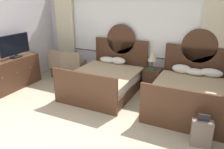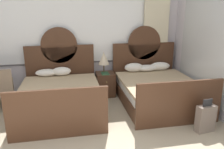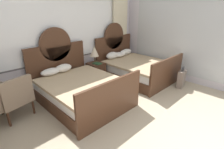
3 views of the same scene
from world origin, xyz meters
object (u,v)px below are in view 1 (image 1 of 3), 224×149
at_px(book_on_nightstand, 151,69).
at_px(armchair_by_window_left, 73,65).
at_px(tv_flatscreen, 15,46).
at_px(dresser_minibar, 12,74).
at_px(bed_near_mirror, 190,94).
at_px(bed_near_window, 106,79).
at_px(armchair_by_window_centre, 61,63).
at_px(nightstand_between_beds, 152,79).
at_px(table_lamp_on_nightstand, 153,55).
at_px(suitcase_on_floor, 201,133).

xyz_separation_m(book_on_nightstand, armchair_by_window_left, (-2.46, -0.25, -0.13)).
height_order(tv_flatscreen, armchair_by_window_left, tv_flatscreen).
bearing_deg(dresser_minibar, bed_near_mirror, 12.25).
bearing_deg(bed_near_window, armchair_by_window_centre, 168.33).
xyz_separation_m(bed_near_mirror, nightstand_between_beds, (-1.12, 0.71, -0.05)).
distance_m(book_on_nightstand, armchair_by_window_left, 2.47).
xyz_separation_m(table_lamp_on_nightstand, tv_flatscreen, (-3.54, -1.52, 0.24)).
relative_size(bed_near_window, table_lamp_on_nightstand, 4.00).
bearing_deg(armchair_by_window_left, bed_near_mirror, -5.89).
height_order(armchair_by_window_centre, suitcase_on_floor, armchair_by_window_centre).
bearing_deg(tv_flatscreen, suitcase_on_floor, -7.04).
relative_size(table_lamp_on_nightstand, armchair_by_window_left, 0.59).
height_order(bed_near_window, armchair_by_window_centre, bed_near_window).
distance_m(bed_near_window, bed_near_mirror, 2.23).
relative_size(table_lamp_on_nightstand, armchair_by_window_centre, 0.59).
bearing_deg(suitcase_on_floor, dresser_minibar, 175.49).
relative_size(bed_near_mirror, tv_flatscreen, 2.22).
relative_size(armchair_by_window_left, suitcase_on_floor, 1.47).
height_order(nightstand_between_beds, tv_flatscreen, tv_flatscreen).
bearing_deg(table_lamp_on_nightstand, book_on_nightstand, -83.09).
height_order(bed_near_mirror, book_on_nightstand, bed_near_mirror).
bearing_deg(tv_flatscreen, book_on_nightstand, 21.75).
bearing_deg(dresser_minibar, armchair_by_window_centre, 65.51).
xyz_separation_m(bed_near_mirror, dresser_minibar, (-4.71, -1.02, 0.09)).
xyz_separation_m(book_on_nightstand, suitcase_on_floor, (1.52, -2.04, -0.36)).
xyz_separation_m(bed_near_mirror, suitcase_on_floor, (0.38, -1.43, -0.10)).
xyz_separation_m(bed_near_window, dresser_minibar, (-2.48, -1.01, 0.09)).
distance_m(tv_flatscreen, armchair_by_window_left, 1.76).
bearing_deg(bed_near_mirror, bed_near_window, -179.69).
distance_m(bed_near_window, dresser_minibar, 2.68).
height_order(bed_near_window, book_on_nightstand, bed_near_window).
distance_m(bed_near_mirror, suitcase_on_floor, 1.48).
relative_size(nightstand_between_beds, suitcase_on_floor, 0.95).
bearing_deg(dresser_minibar, bed_near_window, 22.20).
xyz_separation_m(table_lamp_on_nightstand, armchair_by_window_left, (-2.45, -0.35, -0.49)).
bearing_deg(book_on_nightstand, table_lamp_on_nightstand, 96.91).
bearing_deg(tv_flatscreen, bed_near_window, 17.77).
relative_size(nightstand_between_beds, dresser_minibar, 0.34).
relative_size(bed_near_window, bed_near_mirror, 1.00).
height_order(dresser_minibar, armchair_by_window_centre, armchair_by_window_centre).
bearing_deg(tv_flatscreen, armchair_by_window_centre, 62.42).
relative_size(nightstand_between_beds, book_on_nightstand, 2.32).
distance_m(bed_near_window, book_on_nightstand, 1.30).
bearing_deg(table_lamp_on_nightstand, nightstand_between_beds, -15.66).
height_order(bed_near_window, suitcase_on_floor, bed_near_window).
bearing_deg(armchair_by_window_centre, dresser_minibar, -114.49).
distance_m(bed_near_mirror, armchair_by_window_centre, 4.10).
relative_size(bed_near_window, armchair_by_window_left, 2.36).
bearing_deg(book_on_nightstand, suitcase_on_floor, -53.38).
bearing_deg(bed_near_window, dresser_minibar, -157.80).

